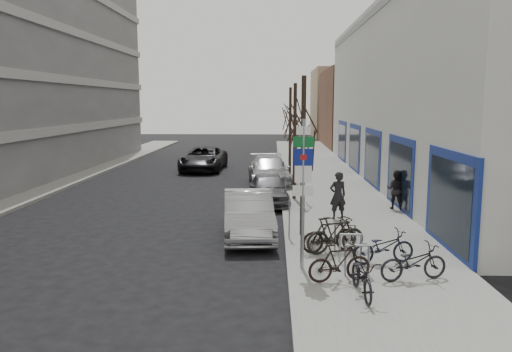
# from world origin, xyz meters

# --- Properties ---
(ground) EXTENTS (120.00, 120.00, 0.00)m
(ground) POSITION_xyz_m (0.00, 0.00, 0.00)
(ground) COLOR black
(ground) RESTS_ON ground
(sidewalk_east) EXTENTS (5.00, 70.00, 0.15)m
(sidewalk_east) POSITION_xyz_m (4.50, 10.00, 0.07)
(sidewalk_east) COLOR slate
(sidewalk_east) RESTS_ON ground
(sidewalk_west) EXTENTS (3.00, 70.00, 0.15)m
(sidewalk_west) POSITION_xyz_m (-11.00, 10.00, 0.07)
(sidewalk_west) COLOR slate
(sidewalk_west) RESTS_ON ground
(brick_building_far) EXTENTS (12.00, 14.00, 8.00)m
(brick_building_far) POSITION_xyz_m (13.00, 40.00, 4.00)
(brick_building_far) COLOR brown
(brick_building_far) RESTS_ON ground
(tan_building_far) EXTENTS (13.00, 12.00, 9.00)m
(tan_building_far) POSITION_xyz_m (13.50, 55.00, 4.50)
(tan_building_far) COLOR #937A5B
(tan_building_far) RESTS_ON ground
(highway_sign_pole) EXTENTS (0.55, 0.10, 4.20)m
(highway_sign_pole) POSITION_xyz_m (2.40, -0.01, 2.46)
(highway_sign_pole) COLOR gray
(highway_sign_pole) RESTS_ON ground
(bike_rack) EXTENTS (0.66, 2.26, 0.83)m
(bike_rack) POSITION_xyz_m (3.80, 0.60, 0.66)
(bike_rack) COLOR gray
(bike_rack) RESTS_ON sidewalk_east
(tree_near) EXTENTS (1.80, 1.80, 5.50)m
(tree_near) POSITION_xyz_m (2.60, 3.50, 4.10)
(tree_near) COLOR black
(tree_near) RESTS_ON ground
(tree_mid) EXTENTS (1.80, 1.80, 5.50)m
(tree_mid) POSITION_xyz_m (2.60, 10.00, 4.10)
(tree_mid) COLOR black
(tree_mid) RESTS_ON ground
(tree_far) EXTENTS (1.80, 1.80, 5.50)m
(tree_far) POSITION_xyz_m (2.60, 16.50, 4.10)
(tree_far) COLOR black
(tree_far) RESTS_ON ground
(meter_front) EXTENTS (0.10, 0.08, 1.27)m
(meter_front) POSITION_xyz_m (2.15, 3.00, 0.92)
(meter_front) COLOR gray
(meter_front) RESTS_ON sidewalk_east
(meter_mid) EXTENTS (0.10, 0.08, 1.27)m
(meter_mid) POSITION_xyz_m (2.15, 8.50, 0.92)
(meter_mid) COLOR gray
(meter_mid) RESTS_ON sidewalk_east
(meter_back) EXTENTS (0.10, 0.08, 1.27)m
(meter_back) POSITION_xyz_m (2.15, 14.00, 0.92)
(meter_back) COLOR gray
(meter_back) RESTS_ON sidewalk_east
(bike_near_left) EXTENTS (0.67, 1.80, 1.08)m
(bike_near_left) POSITION_xyz_m (3.69, -1.89, 0.69)
(bike_near_left) COLOR black
(bike_near_left) RESTS_ON sidewalk_east
(bike_near_right) EXTENTS (1.74, 0.89, 1.01)m
(bike_near_right) POSITION_xyz_m (3.28, -0.99, 0.66)
(bike_near_right) COLOR black
(bike_near_right) RESTS_ON sidewalk_east
(bike_mid_curb) EXTENTS (1.90, 0.97, 1.11)m
(bike_mid_curb) POSITION_xyz_m (4.70, 0.50, 0.71)
(bike_mid_curb) COLOR black
(bike_mid_curb) RESTS_ON sidewalk_east
(bike_mid_inner) EXTENTS (1.97, 1.15, 1.15)m
(bike_mid_inner) POSITION_xyz_m (3.48, 1.42, 0.72)
(bike_mid_inner) COLOR black
(bike_mid_inner) RESTS_ON sidewalk_east
(bike_far_curb) EXTENTS (1.89, 0.98, 1.11)m
(bike_far_curb) POSITION_xyz_m (5.17, -0.82, 0.70)
(bike_far_curb) COLOR black
(bike_far_curb) RESTS_ON sidewalk_east
(bike_far_inner) EXTENTS (1.88, 1.09, 1.10)m
(bike_far_inner) POSITION_xyz_m (3.32, 1.50, 0.70)
(bike_far_inner) COLOR black
(bike_far_inner) RESTS_ON sidewalk_east
(parked_car_front) EXTENTS (2.08, 4.86, 1.56)m
(parked_car_front) POSITION_xyz_m (0.75, 3.76, 0.78)
(parked_car_front) COLOR #A0A0A5
(parked_car_front) RESTS_ON ground
(parked_car_mid) EXTENTS (2.01, 4.31, 1.43)m
(parked_car_mid) POSITION_xyz_m (1.40, 9.39, 0.71)
(parked_car_mid) COLOR #545359
(parked_car_mid) RESTS_ON ground
(parked_car_back) EXTENTS (2.75, 5.71, 1.60)m
(parked_car_back) POSITION_xyz_m (1.40, 14.68, 0.80)
(parked_car_back) COLOR #96979B
(parked_car_back) RESTS_ON ground
(lane_car) EXTENTS (2.92, 5.94, 1.62)m
(lane_car) POSITION_xyz_m (-3.17, 20.71, 0.81)
(lane_car) COLOR black
(lane_car) RESTS_ON ground
(pedestrian_near) EXTENTS (0.76, 0.60, 1.85)m
(pedestrian_near) POSITION_xyz_m (4.11, 5.89, 1.07)
(pedestrian_near) COLOR black
(pedestrian_near) RESTS_ON sidewalk_east
(pedestrian_far) EXTENTS (0.75, 0.67, 1.69)m
(pedestrian_far) POSITION_xyz_m (6.80, 7.82, 0.99)
(pedestrian_far) COLOR black
(pedestrian_far) RESTS_ON sidewalk_east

